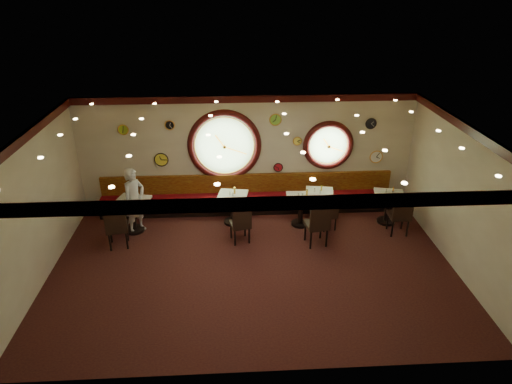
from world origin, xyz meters
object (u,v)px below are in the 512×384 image
object	(u,v)px
condiment_a_bottle	(137,196)
chair_e	(401,211)
condiment_b_pepper	(233,194)
condiment_e_pepper	(393,193)
condiment_e_bottle	(393,189)
condiment_c_salt	(298,195)
chair_a	(116,223)
table_e	(388,205)
condiment_b_bottle	(235,190)
table_d	(319,202)
condiment_a_salt	(128,198)
condiment_c_pepper	(302,196)
waiter	(135,201)
condiment_d_salt	(315,190)
table_a	(133,212)
condiment_d_bottle	(321,188)
chair_c	(319,220)
table_b	(233,205)
chair_b	(241,220)
condiment_b_salt	(230,193)
condiment_a_pepper	(133,200)
condiment_e_salt	(386,191)
condiment_d_pepper	(320,192)
chair_d	(330,211)
table_c	(301,207)

from	to	relation	value
condiment_a_bottle	chair_e	bearing A→B (deg)	-5.67
condiment_b_pepper	condiment_e_pepper	xyz separation A→B (m)	(4.12, -0.21, 0.01)
condiment_e_bottle	condiment_c_salt	bearing A→B (deg)	-176.80
chair_a	table_e	bearing A→B (deg)	-2.33
condiment_b_bottle	condiment_a_bottle	bearing A→B (deg)	-172.74
table_d	condiment_a_salt	world-z (taller)	condiment_a_salt
condiment_c_pepper	waiter	distance (m)	4.24
condiment_e_pepper	waiter	distance (m)	6.58
condiment_a_bottle	condiment_d_salt	bearing A→B (deg)	4.25
table_a	table_d	xyz separation A→B (m)	(4.83, 0.39, -0.05)
table_e	condiment_e_bottle	bearing A→B (deg)	46.42
condiment_d_bottle	chair_c	bearing A→B (deg)	-102.97
condiment_b_pepper	waiter	distance (m)	2.47
table_e	chair_a	distance (m)	6.89
table_b	condiment_c_pepper	world-z (taller)	condiment_c_pepper
chair_b	condiment_c_pepper	size ratio (longest dim) A/B	6.36
condiment_b_salt	condiment_a_pepper	xyz separation A→B (m)	(-2.42, -0.32, 0.04)
table_e	condiment_c_pepper	distance (m)	2.31
condiment_a_bottle	condiment_b_bottle	world-z (taller)	condiment_a_bottle
chair_c	condiment_e_salt	distance (m)	2.30
table_a	condiment_d_pepper	size ratio (longest dim) A/B	11.30
condiment_b_bottle	condiment_e_bottle	xyz separation A→B (m)	(4.15, -0.16, -0.01)
chair_d	condiment_a_salt	world-z (taller)	condiment_a_salt
chair_e	condiment_d_bottle	bearing A→B (deg)	150.16
waiter	chair_e	bearing A→B (deg)	-57.86
condiment_a_bottle	condiment_d_bottle	xyz separation A→B (m)	(4.74, 0.42, -0.10)
table_e	condiment_c_pepper	bearing A→B (deg)	-179.37
table_a	condiment_e_salt	xyz separation A→B (m)	(6.55, 0.17, 0.33)
table_c	condiment_a_salt	xyz separation A→B (m)	(-4.38, -0.06, 0.41)
table_d	condiment_a_salt	bearing A→B (deg)	-175.66
table_b	condiment_b_salt	xyz separation A→B (m)	(-0.06, 0.00, 0.35)
condiment_a_pepper	chair_a	bearing A→B (deg)	-109.50
condiment_d_salt	condiment_d_pepper	world-z (taller)	condiment_d_salt
condiment_a_pepper	condiment_e_salt	world-z (taller)	condiment_a_pepper
chair_a	condiment_a_pepper	xyz separation A→B (m)	(0.27, 0.76, 0.23)
condiment_d_bottle	condiment_e_salt	size ratio (longest dim) A/B	1.38
table_c	waiter	bearing A→B (deg)	-179.06
condiment_c_salt	condiment_e_salt	world-z (taller)	condiment_e_salt
condiment_d_salt	condiment_e_salt	world-z (taller)	condiment_e_salt
condiment_c_pepper	waiter	size ratio (longest dim) A/B	0.06
condiment_b_salt	table_e	bearing A→B (deg)	-2.94
table_b	condiment_e_pepper	xyz separation A→B (m)	(4.13, -0.26, 0.36)
condiment_d_salt	chair_b	bearing A→B (deg)	-150.18
chair_c	condiment_a_bottle	distance (m)	4.53
table_e	condiment_d_bottle	bearing A→B (deg)	166.32
table_c	condiment_a_salt	size ratio (longest dim) A/B	7.45
table_d	condiment_a_pepper	xyz separation A→B (m)	(-4.79, -0.43, 0.42)
condiment_a_salt	table_a	bearing A→B (deg)	-11.09
chair_c	condiment_a_salt	distance (m)	4.75
table_a	condiment_e_salt	world-z (taller)	condiment_e_salt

